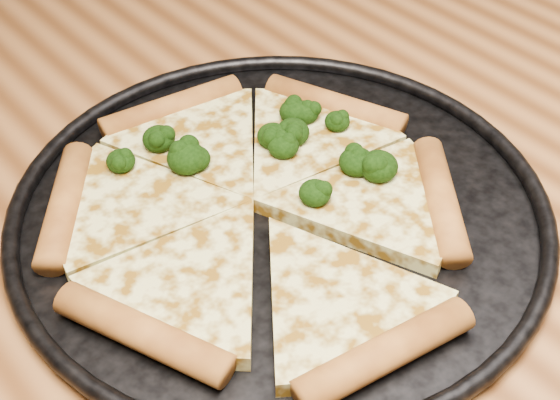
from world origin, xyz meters
TOP-DOWN VIEW (x-y plane):
  - dining_table at (0.00, 0.00)m, footprint 1.20×0.90m
  - pizza_pan at (0.01, 0.02)m, footprint 0.39×0.39m
  - pizza at (-0.00, 0.02)m, footprint 0.31×0.32m
  - broccoli_florets at (0.04, 0.06)m, footprint 0.18×0.16m

SIDE VIEW (x-z plane):
  - dining_table at x=0.00m, z-range 0.28..1.03m
  - pizza_pan at x=0.01m, z-range 0.75..0.77m
  - pizza at x=0.00m, z-range 0.75..0.78m
  - broccoli_florets at x=0.04m, z-range 0.76..0.79m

